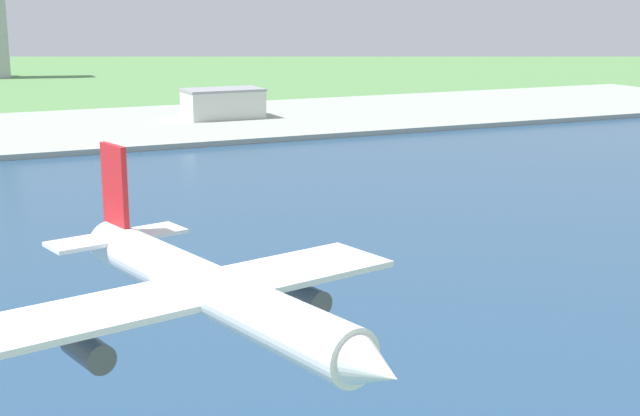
# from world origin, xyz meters

# --- Properties ---
(ground_plane) EXTENTS (2400.00, 2400.00, 0.00)m
(ground_plane) POSITION_xyz_m (0.00, 300.00, 0.00)
(ground_plane) COLOR #53834A
(water_bay) EXTENTS (840.00, 360.00, 0.15)m
(water_bay) POSITION_xyz_m (0.00, 240.00, 0.07)
(water_bay) COLOR navy
(water_bay) RESTS_ON ground
(industrial_pier) EXTENTS (840.00, 140.00, 2.50)m
(industrial_pier) POSITION_xyz_m (0.00, 490.00, 1.25)
(industrial_pier) COLOR #98A195
(industrial_pier) RESTS_ON ground
(airplane_landing) EXTENTS (34.07, 38.48, 12.69)m
(airplane_landing) POSITION_xyz_m (-20.36, 115.29, 40.14)
(airplane_landing) COLOR white
(warehouse_annex) EXTENTS (38.97, 23.61, 14.92)m
(warehouse_annex) POSITION_xyz_m (105.63, 492.17, 9.98)
(warehouse_annex) COLOR silver
(warehouse_annex) RESTS_ON industrial_pier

